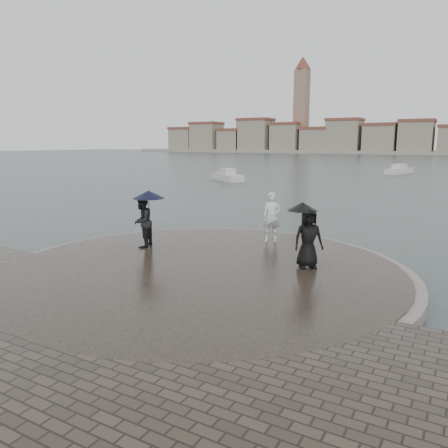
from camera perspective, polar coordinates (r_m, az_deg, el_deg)
The scene contains 8 objects.
ground at distance 10.84m, azimuth -13.01°, elevation -11.66°, with size 400.00×400.00×0.00m, color #2B3835.
kerb_ring at distance 13.39m, azimuth -2.79°, elevation -6.32°, with size 12.50×12.50×0.32m, color gray.
quay_tip at distance 13.39m, azimuth -2.79°, elevation -6.24°, with size 11.90×11.90×0.36m, color #2D261E.
statue at distance 16.46m, azimuth 6.24°, elevation 0.89°, with size 0.68×0.45×1.88m, color silver.
visitor_left at distance 15.72m, azimuth -10.45°, elevation 1.14°, with size 1.29×1.20×2.04m.
visitor_right at distance 13.19m, azimuth 10.81°, elevation -1.01°, with size 1.23×1.06×1.95m.
far_skyline at distance 168.51m, azimuth 25.78°, elevation 10.07°, with size 260.00×20.00×37.00m.
boats at distance 52.19m, azimuth 25.40°, elevation 5.52°, with size 42.20×25.48×1.50m.
Camera 1 is at (6.93, -7.28, 4.05)m, focal length 35.00 mm.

